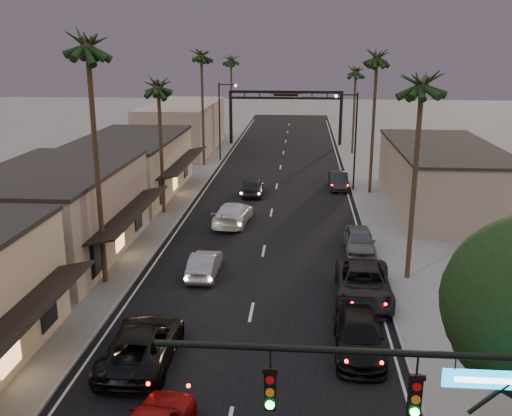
% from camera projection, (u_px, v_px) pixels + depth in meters
% --- Properties ---
extents(ground, '(200.00, 200.00, 0.00)m').
position_uv_depth(ground, '(273.00, 203.00, 49.01)').
color(ground, slate).
rests_on(ground, ground).
extents(road, '(14.00, 120.00, 0.02)m').
position_uv_depth(road, '(276.00, 189.00, 53.80)').
color(road, black).
rests_on(road, ground).
extents(sidewalk_left, '(5.00, 92.00, 0.12)m').
position_uv_depth(sidewalk_left, '(191.00, 171.00, 61.24)').
color(sidewalk_left, slate).
rests_on(sidewalk_left, ground).
extents(sidewalk_right, '(5.00, 92.00, 0.12)m').
position_uv_depth(sidewalk_right, '(370.00, 174.00, 59.74)').
color(sidewalk_right, slate).
rests_on(sidewalk_right, ground).
extents(storefront_mid, '(8.00, 14.00, 5.50)m').
position_uv_depth(storefront_mid, '(56.00, 215.00, 35.86)').
color(storefront_mid, gray).
rests_on(storefront_mid, ground).
extents(storefront_far, '(8.00, 16.00, 5.00)m').
position_uv_depth(storefront_far, '(131.00, 167.00, 51.27)').
color(storefront_far, '#C5B797').
rests_on(storefront_far, ground).
extents(storefront_dist, '(8.00, 20.00, 6.00)m').
position_uv_depth(storefront_dist, '(183.00, 127.00, 73.17)').
color(storefront_dist, gray).
rests_on(storefront_dist, ground).
extents(building_right, '(8.00, 18.00, 5.00)m').
position_uv_depth(building_right, '(442.00, 178.00, 47.21)').
color(building_right, gray).
rests_on(building_right, ground).
extents(traffic_signal, '(8.51, 0.22, 7.80)m').
position_uv_depth(traffic_signal, '(445.00, 416.00, 12.66)').
color(traffic_signal, black).
rests_on(traffic_signal, ground).
extents(arch, '(15.20, 0.40, 7.27)m').
position_uv_depth(arch, '(286.00, 104.00, 76.24)').
color(arch, black).
rests_on(arch, ground).
extents(streetlight_right, '(2.13, 0.30, 9.00)m').
position_uv_depth(streetlight_right, '(353.00, 134.00, 51.79)').
color(streetlight_right, black).
rests_on(streetlight_right, ground).
extents(streetlight_left, '(2.13, 0.30, 9.00)m').
position_uv_depth(streetlight_left, '(222.00, 115.00, 65.35)').
color(streetlight_left, black).
rests_on(streetlight_left, ground).
extents(palm_lb, '(3.20, 3.20, 15.20)m').
position_uv_depth(palm_lb, '(87.00, 38.00, 28.77)').
color(palm_lb, '#38281C').
rests_on(palm_lb, ground).
extents(palm_lc, '(3.20, 3.20, 12.20)m').
position_uv_depth(palm_lc, '(158.00, 81.00, 42.98)').
color(palm_lc, '#38281C').
rests_on(palm_lc, ground).
extents(palm_ld, '(3.20, 3.20, 14.20)m').
position_uv_depth(palm_ld, '(201.00, 52.00, 60.66)').
color(palm_ld, '#38281C').
rests_on(palm_ld, ground).
extents(palm_ra, '(3.20, 3.20, 13.20)m').
position_uv_depth(palm_ra, '(423.00, 77.00, 29.85)').
color(palm_ra, '#38281C').
rests_on(palm_ra, ground).
extents(palm_rb, '(3.20, 3.20, 14.20)m').
position_uv_depth(palm_rb, '(377.00, 53.00, 48.76)').
color(palm_rb, '#38281C').
rests_on(palm_rb, ground).
extents(palm_rc, '(3.20, 3.20, 12.20)m').
position_uv_depth(palm_rc, '(356.00, 68.00, 68.46)').
color(palm_rc, '#38281C').
rests_on(palm_rc, ground).
extents(palm_far, '(3.20, 3.20, 13.20)m').
position_uv_depth(palm_far, '(231.00, 57.00, 82.95)').
color(palm_far, '#38281C').
rests_on(palm_far, ground).
extents(oncoming_pickup, '(2.83, 6.06, 1.68)m').
position_uv_depth(oncoming_pickup, '(142.00, 344.00, 24.12)').
color(oncoming_pickup, black).
rests_on(oncoming_pickup, ground).
extents(oncoming_silver, '(1.50, 4.30, 1.42)m').
position_uv_depth(oncoming_silver, '(204.00, 264.00, 33.33)').
color(oncoming_silver, gray).
rests_on(oncoming_silver, ground).
extents(oncoming_white, '(2.89, 5.89, 1.65)m').
position_uv_depth(oncoming_white, '(233.00, 214.00, 42.99)').
color(oncoming_white, silver).
rests_on(oncoming_white, ground).
extents(oncoming_dgrey, '(2.08, 4.80, 1.61)m').
position_uv_depth(oncoming_dgrey, '(252.00, 186.00, 51.46)').
color(oncoming_dgrey, black).
rests_on(oncoming_dgrey, ground).
extents(curbside_near, '(3.19, 6.43, 1.75)m').
position_uv_depth(curbside_near, '(363.00, 284.00, 30.12)').
color(curbside_near, black).
rests_on(curbside_near, ground).
extents(curbside_black, '(2.26, 5.30, 1.53)m').
position_uv_depth(curbside_black, '(359.00, 336.00, 24.94)').
color(curbside_black, black).
rests_on(curbside_black, ground).
extents(curbside_grey, '(2.04, 4.88, 1.65)m').
position_uv_depth(curbside_grey, '(359.00, 241.00, 36.91)').
color(curbside_grey, '#4F5055').
rests_on(curbside_grey, ground).
extents(curbside_far, '(1.81, 4.79, 1.56)m').
position_uv_depth(curbside_far, '(338.00, 180.00, 53.73)').
color(curbside_far, black).
rests_on(curbside_far, ground).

